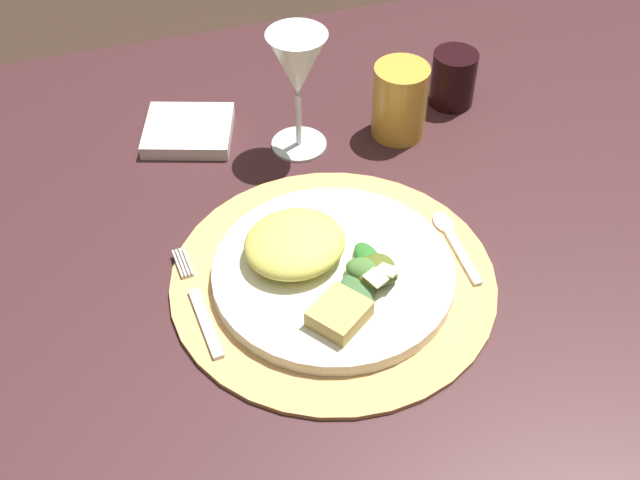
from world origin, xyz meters
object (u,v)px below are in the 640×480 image
object	(u,v)px
dark_tumbler	(453,78)
fork	(199,306)
napkin	(188,131)
amber_tumbler	(400,101)
dining_table	(347,307)
spoon	(451,236)
wine_glass	(297,69)
dinner_plate	(333,273)

from	to	relation	value
dark_tumbler	fork	bearing A→B (deg)	-146.62
napkin	amber_tumbler	size ratio (longest dim) A/B	1.14
dark_tumbler	dining_table	bearing A→B (deg)	-136.07
spoon	wine_glass	bearing A→B (deg)	117.86
spoon	napkin	size ratio (longest dim) A/B	1.06
fork	napkin	distance (m)	0.32
dinner_plate	napkin	distance (m)	0.33
fork	spoon	bearing A→B (deg)	3.49
fork	dinner_plate	bearing A→B (deg)	-0.98
dining_table	napkin	distance (m)	0.32
fork	wine_glass	size ratio (longest dim) A/B	0.99
amber_tumbler	dark_tumbler	size ratio (longest dim) A/B	1.30
dining_table	spoon	bearing A→B (deg)	-19.07
napkin	wine_glass	xyz separation A→B (m)	(0.14, -0.06, 0.11)
spoon	dining_table	bearing A→B (deg)	160.93
napkin	dark_tumbler	size ratio (longest dim) A/B	1.47
fork	amber_tumbler	distance (m)	0.40
dinner_plate	amber_tumbler	distance (m)	0.30
fork	dark_tumbler	bearing A→B (deg)	33.38
spoon	napkin	world-z (taller)	napkin
spoon	dark_tumbler	xyz separation A→B (m)	(0.11, 0.26, 0.03)
dinner_plate	napkin	size ratio (longest dim) A/B	2.35
dinner_plate	fork	xyz separation A→B (m)	(-0.15, 0.00, -0.01)
dining_table	napkin	world-z (taller)	napkin
fork	spoon	size ratio (longest dim) A/B	1.36
dining_table	amber_tumbler	distance (m)	0.28
napkin	spoon	bearing A→B (deg)	-48.64
dining_table	dark_tumbler	xyz separation A→B (m)	(0.23, 0.22, 0.17)
dining_table	dinner_plate	size ratio (longest dim) A/B	5.23
dinner_plate	dining_table	bearing A→B (deg)	56.57
dining_table	napkin	size ratio (longest dim) A/B	12.28
spoon	fork	bearing A→B (deg)	-176.51
dinner_plate	dark_tumbler	xyz separation A→B (m)	(0.27, 0.28, 0.03)
spoon	napkin	distance (m)	0.39
napkin	amber_tumbler	distance (m)	0.29
wine_glass	amber_tumbler	bearing A→B (deg)	-5.02
dinner_plate	dark_tumbler	world-z (taller)	dark_tumbler
napkin	dark_tumbler	bearing A→B (deg)	-5.18
wine_glass	amber_tumbler	xyz separation A→B (m)	(0.14, -0.01, -0.07)
dining_table	dinner_plate	world-z (taller)	dinner_plate
dark_tumbler	amber_tumbler	bearing A→B (deg)	-156.30
dining_table	fork	xyz separation A→B (m)	(-0.19, -0.06, 0.14)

